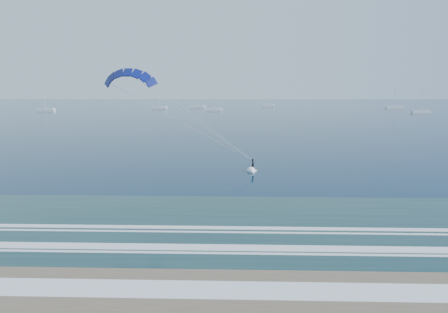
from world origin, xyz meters
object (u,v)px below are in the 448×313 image
object	(u,v)px
sailboat_5	(394,107)
sailboat_6	(421,112)
kitesurfer_rig	(193,119)
sailboat_2	(197,107)
sailboat_1	(159,108)
sailboat_3	(214,109)
sailboat_4	(268,106)
sailboat_0	(46,110)

from	to	relation	value
sailboat_5	sailboat_6	bearing A→B (deg)	-97.79
kitesurfer_rig	sailboat_2	xyz separation A→B (m)	(-18.30, 194.30, -6.53)
sailboat_1	kitesurfer_rig	bearing A→B (deg)	-77.82
sailboat_3	sailboat_4	size ratio (longest dim) A/B	1.01
kitesurfer_rig	sailboat_5	xyz separation A→B (m)	(98.78, 189.13, -6.52)
sailboat_1	sailboat_3	xyz separation A→B (m)	(32.58, -20.63, -0.00)
kitesurfer_rig	sailboat_2	size ratio (longest dim) A/B	1.62
sailboat_6	sailboat_3	bearing A→B (deg)	169.46
sailboat_1	sailboat_6	distance (m)	136.53
sailboat_2	sailboat_5	world-z (taller)	sailboat_5
sailboat_2	sailboat_5	size ratio (longest dim) A/B	0.94
sailboat_5	sailboat_0	bearing A→B (deg)	-169.01
kitesurfer_rig	sailboat_0	distance (m)	177.92
sailboat_3	sailboat_6	xyz separation A→B (m)	(98.29, -18.29, -0.00)
sailboat_1	sailboat_4	distance (m)	72.92
kitesurfer_rig	sailboat_3	world-z (taller)	kitesurfer_rig
sailboat_4	sailboat_6	bearing A→B (deg)	-47.53
sailboat_0	sailboat_1	bearing A→B (deg)	27.16
sailboat_3	sailboat_4	world-z (taller)	sailboat_3
sailboat_1	sailboat_6	world-z (taller)	sailboat_1
sailboat_1	sailboat_5	world-z (taller)	sailboat_5
sailboat_4	sailboat_5	xyz separation A→B (m)	(72.52, -23.38, 0.02)
kitesurfer_rig	sailboat_1	world-z (taller)	kitesurfer_rig
kitesurfer_rig	sailboat_1	distance (m)	183.71
kitesurfer_rig	sailboat_2	distance (m)	195.27
kitesurfer_rig	sailboat_5	distance (m)	213.47
sailboat_4	sailboat_5	bearing A→B (deg)	-17.87
sailboat_0	sailboat_4	xyz separation A→B (m)	(118.41, 60.45, -0.01)
sailboat_4	sailboat_0	bearing A→B (deg)	-152.95
sailboat_2	sailboat_4	xyz separation A→B (m)	(44.57, 18.21, -0.01)
sailboat_4	sailboat_5	distance (m)	76.19
sailboat_1	sailboat_5	xyz separation A→B (m)	(137.52, 9.66, 0.01)
sailboat_2	sailboat_3	xyz separation A→B (m)	(12.15, -35.46, -0.01)
sailboat_4	sailboat_3	bearing A→B (deg)	-121.13
sailboat_0	sailboat_1	distance (m)	60.03
sailboat_6	kitesurfer_rig	bearing A→B (deg)	-123.25
sailboat_0	sailboat_6	xyz separation A→B (m)	(184.28, -11.52, -0.01)
sailboat_1	sailboat_3	world-z (taller)	sailboat_1
sailboat_1	sailboat_4	world-z (taller)	sailboat_1
sailboat_0	sailboat_2	world-z (taller)	sailboat_0
sailboat_4	sailboat_6	world-z (taller)	sailboat_6
sailboat_2	sailboat_6	world-z (taller)	sailboat_2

